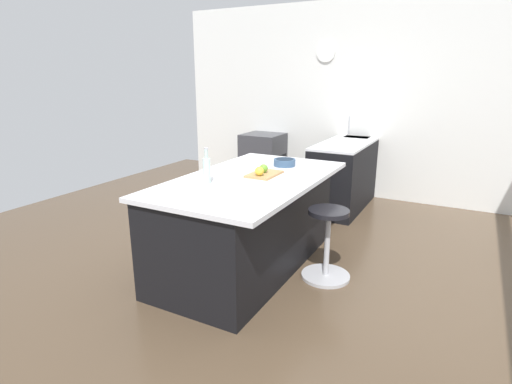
# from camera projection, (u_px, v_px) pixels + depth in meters

# --- Properties ---
(ground_plane) EXTENTS (7.70, 7.70, 0.00)m
(ground_plane) POSITION_uv_depth(u_px,v_px,m) (262.00, 269.00, 3.88)
(ground_plane) COLOR brown
(interior_partition_left) EXTENTS (0.15, 5.67, 2.81)m
(interior_partition_left) POSITION_uv_depth(u_px,v_px,m) (355.00, 101.00, 6.00)
(interior_partition_left) COLOR silver
(interior_partition_left) RESTS_ON ground_plane
(sink_cabinet) EXTENTS (2.19, 0.60, 1.19)m
(sink_cabinet) POSITION_uv_depth(u_px,v_px,m) (351.00, 169.00, 5.92)
(sink_cabinet) COLOR black
(sink_cabinet) RESTS_ON ground_plane
(oven_range) EXTENTS (0.60, 0.61, 0.88)m
(oven_range) POSITION_uv_depth(u_px,v_px,m) (263.00, 161.00, 6.57)
(oven_range) COLOR #38383D
(oven_range) RESTS_ON ground_plane
(kitchen_island) EXTENTS (2.07, 1.16, 0.89)m
(kitchen_island) POSITION_uv_depth(u_px,v_px,m) (247.00, 222.00, 3.84)
(kitchen_island) COLOR black
(kitchen_island) RESTS_ON ground_plane
(stool_by_window) EXTENTS (0.44, 0.44, 0.65)m
(stool_by_window) POSITION_uv_depth(u_px,v_px,m) (327.00, 246.00, 3.63)
(stool_by_window) COLOR #B7B7BC
(stool_by_window) RESTS_ON ground_plane
(cutting_board) EXTENTS (0.36, 0.24, 0.02)m
(cutting_board) POSITION_uv_depth(u_px,v_px,m) (264.00, 174.00, 3.77)
(cutting_board) COLOR tan
(cutting_board) RESTS_ON kitchen_island
(apple_green) EXTENTS (0.08, 0.08, 0.08)m
(apple_green) POSITION_uv_depth(u_px,v_px,m) (264.00, 168.00, 3.78)
(apple_green) COLOR #609E2D
(apple_green) RESTS_ON cutting_board
(apple_yellow) EXTENTS (0.08, 0.08, 0.08)m
(apple_yellow) POSITION_uv_depth(u_px,v_px,m) (259.00, 171.00, 3.66)
(apple_yellow) COLOR gold
(apple_yellow) RESTS_ON cutting_board
(water_bottle) EXTENTS (0.06, 0.06, 0.31)m
(water_bottle) POSITION_uv_depth(u_px,v_px,m) (207.00, 169.00, 3.45)
(water_bottle) COLOR silver
(water_bottle) RESTS_ON kitchen_island
(fruit_bowl) EXTENTS (0.22, 0.22, 0.07)m
(fruit_bowl) POSITION_uv_depth(u_px,v_px,m) (285.00, 162.00, 4.15)
(fruit_bowl) COLOR #334C6B
(fruit_bowl) RESTS_ON kitchen_island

